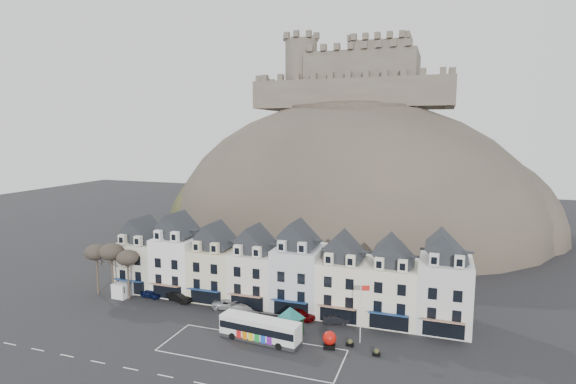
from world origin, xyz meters
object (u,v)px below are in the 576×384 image
Objects in this scene: car_white at (244,311)px; car_charcoal at (337,319)px; car_navy at (151,294)px; bus at (260,328)px; car_black at (180,297)px; white_van at (128,287)px; car_silver at (229,304)px; bus_shelter at (290,313)px; flagpole at (361,309)px; car_maroon at (300,313)px; red_buoy at (330,339)px.

car_charcoal is at bearing -61.45° from car_white.
bus is at bearing -103.38° from car_navy.
car_charcoal is at bearing -73.54° from car_black.
white_van is at bearing 168.57° from bus.
car_silver reaches higher than car_charcoal.
bus is 2.15× the size of car_silver.
bus_shelter is at bearing -91.66° from car_white.
flagpole is at bearing -90.62° from car_navy.
car_maroon is (7.97, 1.62, 0.05)m from car_white.
white_van is at bearing 108.84° from car_maroon.
car_white is (16.83, -1.62, 0.10)m from car_navy.
bus_shelter is 20.56m from car_black.
car_silver is at bearing 1.99° from white_van.
flagpole is (12.06, 3.66, 2.73)m from bus.
car_white is at bearing -2.39° from white_van.
flagpole is 34.58m from car_navy.
red_buoy is 0.46× the size of car_maroon.
bus_shelter is 1.12× the size of car_white.
bus is 8.36m from car_white.
bus_shelter is 1.11× the size of car_silver.
car_silver is (-8.27, 8.11, -0.94)m from bus.
bus is at bearing 115.48° from car_charcoal.
car_black is 8.56m from car_silver.
bus reaches higher than white_van.
flagpole is 17.86m from car_white.
flagpole reaches higher than car_black.
bus is 8.61m from car_maroon.
white_van is 1.05× the size of car_silver.
bus_shelter is 0.72× the size of flagpole.
white_van is 21.28m from car_white.
red_buoy is 5.37m from flagpole.
car_black is 11.75m from car_white.
bus is at bearing -163.13° from flagpole.
bus_shelter is at bearing -158.92° from car_maroon.
car_black is 1.21× the size of car_charcoal.
white_van is 1.16× the size of car_maroon.
bus_shelter is at bearing -175.78° from flagpole.
bus_shelter reaches higher than bus.
flagpole is at bearing -96.78° from car_maroon.
white_van is at bearing 173.40° from flagpole.
bus_shelter is 25.62m from car_navy.
flagpole is at bearing 23.74° from bus_shelter.
bus is 2.35× the size of car_black.
bus_shelter is 2.64× the size of red_buoy.
car_black is (-25.51, 7.01, -0.32)m from red_buoy.
bus reaches higher than car_black.
red_buoy reaches higher than car_charcoal.
car_white is 8.13m from car_maroon.
car_black is 1.01× the size of car_maroon.
car_black is at bearing 78.27° from car_silver.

